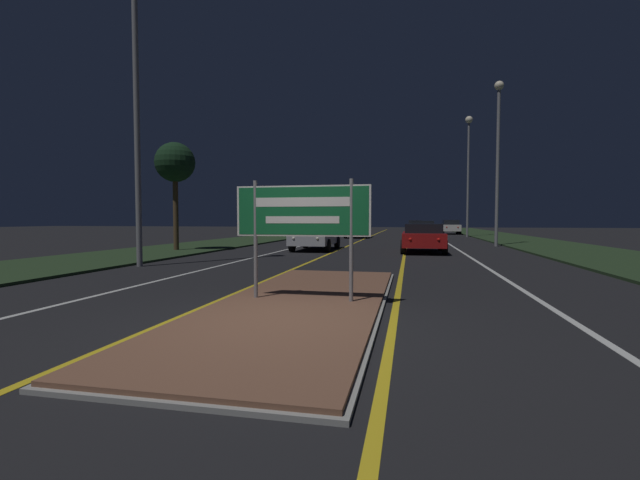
{
  "coord_description": "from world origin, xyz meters",
  "views": [
    {
      "loc": [
        1.84,
        -5.68,
        1.5
      ],
      "look_at": [
        0.0,
        3.06,
        1.07
      ],
      "focal_mm": 24.0,
      "sensor_mm": 36.0,
      "label": 1
    }
  ],
  "objects_px": {
    "car_receding_0": "(423,237)",
    "car_receding_1": "(422,229)",
    "car_approaching_0": "(316,235)",
    "streetlight_right_far": "(468,155)",
    "car_approaching_1": "(358,229)",
    "car_receding_3": "(415,225)",
    "car_approaching_2": "(348,226)",
    "streetlight_left_near": "(135,18)",
    "car_receding_2": "(450,227)",
    "highway_sign": "(302,215)",
    "streetlight_right_near": "(498,143)"
  },
  "relations": [
    {
      "from": "streetlight_right_far",
      "to": "car_receding_0",
      "type": "bearing_deg",
      "value": -102.87
    },
    {
      "from": "streetlight_left_near",
      "to": "streetlight_right_near",
      "type": "xyz_separation_m",
      "value": [
        13.22,
        13.34,
        -2.02
      ]
    },
    {
      "from": "car_approaching_0",
      "to": "streetlight_right_near",
      "type": "bearing_deg",
      "value": 27.12
    },
    {
      "from": "car_receding_1",
      "to": "car_approaching_0",
      "type": "relative_size",
      "value": 1.06
    },
    {
      "from": "car_receding_0",
      "to": "car_approaching_0",
      "type": "relative_size",
      "value": 0.98
    },
    {
      "from": "streetlight_left_near",
      "to": "highway_sign",
      "type": "bearing_deg",
      "value": -36.57
    },
    {
      "from": "streetlight_left_near",
      "to": "car_receding_2",
      "type": "height_order",
      "value": "streetlight_left_near"
    },
    {
      "from": "highway_sign",
      "to": "car_receding_2",
      "type": "bearing_deg",
      "value": 81.31
    },
    {
      "from": "streetlight_right_near",
      "to": "car_receding_1",
      "type": "xyz_separation_m",
      "value": [
        -3.8,
        8.29,
        -5.02
      ]
    },
    {
      "from": "streetlight_right_near",
      "to": "car_receding_3",
      "type": "relative_size",
      "value": 1.97
    },
    {
      "from": "streetlight_right_far",
      "to": "car_receding_1",
      "type": "height_order",
      "value": "streetlight_right_far"
    },
    {
      "from": "streetlight_right_near",
      "to": "car_approaching_2",
      "type": "xyz_separation_m",
      "value": [
        -12.08,
        25.64,
        -5.0
      ]
    },
    {
      "from": "car_receding_3",
      "to": "streetlight_right_near",
      "type": "bearing_deg",
      "value": -81.97
    },
    {
      "from": "streetlight_left_near",
      "to": "car_approaching_2",
      "type": "distance_m",
      "value": 39.62
    },
    {
      "from": "car_approaching_2",
      "to": "car_approaching_0",
      "type": "bearing_deg",
      "value": -84.79
    },
    {
      "from": "highway_sign",
      "to": "streetlight_right_near",
      "type": "distance_m",
      "value": 19.86
    },
    {
      "from": "streetlight_right_near",
      "to": "car_approaching_0",
      "type": "xyz_separation_m",
      "value": [
        -9.31,
        -4.77,
        -5.05
      ]
    },
    {
      "from": "car_receding_2",
      "to": "streetlight_right_far",
      "type": "bearing_deg",
      "value": -84.07
    },
    {
      "from": "car_approaching_0",
      "to": "streetlight_right_far",
      "type": "bearing_deg",
      "value": 62.35
    },
    {
      "from": "streetlight_right_far",
      "to": "car_receding_3",
      "type": "height_order",
      "value": "streetlight_right_far"
    },
    {
      "from": "streetlight_right_far",
      "to": "car_receding_2",
      "type": "distance_m",
      "value": 9.62
    },
    {
      "from": "car_receding_0",
      "to": "car_approaching_1",
      "type": "bearing_deg",
      "value": 107.56
    },
    {
      "from": "highway_sign",
      "to": "streetlight_right_near",
      "type": "height_order",
      "value": "streetlight_right_near"
    },
    {
      "from": "car_approaching_0",
      "to": "car_approaching_2",
      "type": "xyz_separation_m",
      "value": [
        -2.77,
        30.41,
        0.06
      ]
    },
    {
      "from": "car_approaching_1",
      "to": "streetlight_left_near",
      "type": "bearing_deg",
      "value": -100.31
    },
    {
      "from": "car_approaching_1",
      "to": "car_approaching_0",
      "type": "bearing_deg",
      "value": -91.25
    },
    {
      "from": "streetlight_left_near",
      "to": "car_receding_1",
      "type": "height_order",
      "value": "streetlight_left_near"
    },
    {
      "from": "car_receding_2",
      "to": "car_receding_3",
      "type": "bearing_deg",
      "value": 111.11
    },
    {
      "from": "car_receding_0",
      "to": "car_receding_1",
      "type": "height_order",
      "value": "car_receding_1"
    },
    {
      "from": "car_approaching_0",
      "to": "car_approaching_2",
      "type": "distance_m",
      "value": 30.54
    },
    {
      "from": "car_approaching_0",
      "to": "car_approaching_1",
      "type": "relative_size",
      "value": 0.95
    },
    {
      "from": "highway_sign",
      "to": "car_receding_2",
      "type": "distance_m",
      "value": 39.14
    },
    {
      "from": "highway_sign",
      "to": "streetlight_right_far",
      "type": "xyz_separation_m",
      "value": [
        6.67,
        31.43,
        5.48
      ]
    },
    {
      "from": "streetlight_left_near",
      "to": "streetlight_right_far",
      "type": "height_order",
      "value": "streetlight_left_near"
    },
    {
      "from": "streetlight_left_near",
      "to": "car_approaching_1",
      "type": "height_order",
      "value": "streetlight_left_near"
    },
    {
      "from": "car_approaching_1",
      "to": "car_approaching_2",
      "type": "xyz_separation_m",
      "value": [
        -3.09,
        15.75,
        0.04
      ]
    },
    {
      "from": "highway_sign",
      "to": "car_approaching_0",
      "type": "distance_m",
      "value": 13.79
    },
    {
      "from": "car_receding_1",
      "to": "car_approaching_2",
      "type": "xyz_separation_m",
      "value": [
        -8.28,
        17.35,
        0.02
      ]
    },
    {
      "from": "streetlight_left_near",
      "to": "streetlight_right_near",
      "type": "height_order",
      "value": "streetlight_left_near"
    },
    {
      "from": "car_receding_0",
      "to": "car_receding_2",
      "type": "distance_m",
      "value": 26.05
    },
    {
      "from": "car_approaching_1",
      "to": "car_receding_3",
      "type": "bearing_deg",
      "value": 76.12
    },
    {
      "from": "car_receding_2",
      "to": "car_approaching_0",
      "type": "relative_size",
      "value": 1.03
    },
    {
      "from": "highway_sign",
      "to": "car_receding_3",
      "type": "xyz_separation_m",
      "value": [
        2.43,
        47.72,
        -0.81
      ]
    },
    {
      "from": "car_receding_0",
      "to": "car_approaching_0",
      "type": "xyz_separation_m",
      "value": [
        -5.15,
        0.63,
        0.02
      ]
    },
    {
      "from": "highway_sign",
      "to": "car_receding_3",
      "type": "height_order",
      "value": "highway_sign"
    },
    {
      "from": "streetlight_left_near",
      "to": "car_approaching_1",
      "type": "relative_size",
      "value": 2.51
    },
    {
      "from": "car_receding_1",
      "to": "car_receding_3",
      "type": "height_order",
      "value": "car_receding_3"
    },
    {
      "from": "highway_sign",
      "to": "streetlight_right_near",
      "type": "xyz_separation_m",
      "value": [
        6.58,
        18.26,
        4.21
      ]
    },
    {
      "from": "car_receding_3",
      "to": "car_approaching_2",
      "type": "xyz_separation_m",
      "value": [
        -7.93,
        -3.82,
        0.02
      ]
    },
    {
      "from": "streetlight_right_near",
      "to": "car_approaching_0",
      "type": "bearing_deg",
      "value": -152.88
    }
  ]
}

